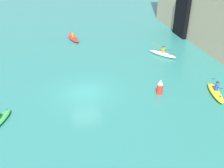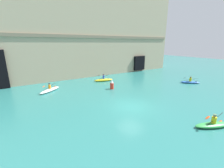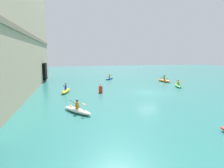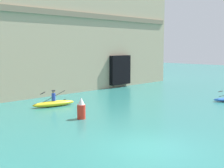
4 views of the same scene
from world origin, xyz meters
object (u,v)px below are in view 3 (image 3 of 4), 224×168
(kayak_orange, at_px, (164,80))
(kayak_green, at_px, (178,85))
(kayak_white, at_px, (77,110))
(kayak_yellow, at_px, (66,91))
(marker_buoy, at_px, (101,88))
(kayak_blue, at_px, (109,78))

(kayak_orange, xyz_separation_m, kayak_green, (-5.16, 0.60, -0.04))
(kayak_white, bearing_deg, kayak_yellow, 150.44)
(kayak_white, xyz_separation_m, marker_buoy, (7.66, -3.44, 0.38))
(kayak_blue, relative_size, kayak_white, 0.88)
(kayak_yellow, height_order, marker_buoy, marker_buoy)
(kayak_white, bearing_deg, kayak_orange, 93.87)
(kayak_white, bearing_deg, kayak_blue, 122.90)
(kayak_orange, relative_size, kayak_yellow, 0.96)
(kayak_green, bearing_deg, marker_buoy, 119.58)
(kayak_orange, bearing_deg, kayak_green, -20.75)
(kayak_white, xyz_separation_m, kayak_orange, (14.14, -16.65, 0.02))
(kayak_blue, bearing_deg, kayak_green, -101.54)
(kayak_blue, height_order, kayak_white, kayak_white)
(marker_buoy, bearing_deg, kayak_blue, -18.34)
(kayak_orange, distance_m, marker_buoy, 14.72)
(kayak_white, distance_m, kayak_yellow, 8.87)
(kayak_green, relative_size, marker_buoy, 2.30)
(marker_buoy, bearing_deg, kayak_orange, -63.86)
(kayak_orange, xyz_separation_m, marker_buoy, (-6.48, 13.21, 0.36))
(kayak_green, bearing_deg, kayak_yellow, 114.19)
(kayak_green, bearing_deg, kayak_white, 142.83)
(kayak_blue, distance_m, kayak_green, 13.95)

